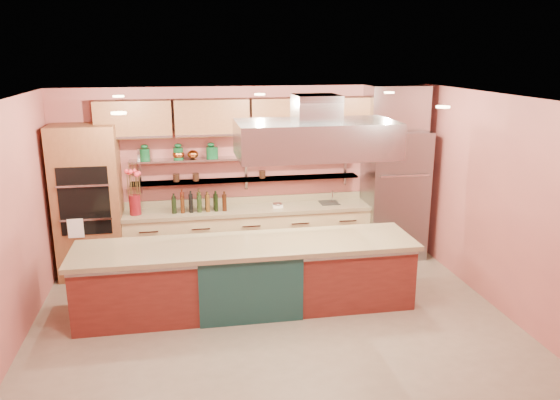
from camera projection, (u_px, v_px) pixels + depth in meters
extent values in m
cube|color=gray|center=(276.00, 328.00, 6.77)|extent=(6.00, 5.00, 0.02)
cube|color=black|center=(275.00, 100.00, 6.03)|extent=(6.00, 5.00, 0.02)
cube|color=#B55C55|center=(249.00, 175.00, 8.78)|extent=(6.00, 0.04, 2.80)
cube|color=#B55C55|center=(334.00, 320.00, 4.03)|extent=(6.00, 0.04, 2.80)
cube|color=#B55C55|center=(2.00, 235.00, 5.88)|extent=(0.04, 5.00, 2.80)
cube|color=#B55C55|center=(508.00, 208.00, 6.92)|extent=(0.04, 5.00, 2.80)
cube|color=brown|center=(88.00, 202.00, 8.11)|extent=(0.95, 0.64, 2.30)
cube|color=gray|center=(394.00, 195.00, 8.93)|extent=(0.95, 0.72, 2.10)
cube|color=tan|center=(249.00, 236.00, 8.73)|extent=(3.84, 0.64, 0.93)
cube|color=#A2A5A8|center=(247.00, 180.00, 8.66)|extent=(3.60, 0.26, 0.03)
cube|color=#A2A5A8|center=(246.00, 158.00, 8.56)|extent=(3.60, 0.26, 0.03)
cube|color=brown|center=(249.00, 117.00, 8.35)|extent=(4.60, 0.36, 0.55)
cube|color=#A2A5A8|center=(316.00, 139.00, 6.88)|extent=(2.00, 1.00, 0.45)
cube|color=#FFE5A5|center=(272.00, 101.00, 6.23)|extent=(4.00, 2.80, 0.02)
cube|color=maroon|center=(247.00, 276.00, 7.20)|extent=(4.35, 0.96, 0.91)
cylinder|color=maroon|center=(135.00, 205.00, 8.22)|extent=(0.22, 0.22, 0.30)
cube|color=black|center=(199.00, 202.00, 8.39)|extent=(0.92, 0.48, 0.28)
cube|color=white|center=(278.00, 205.00, 8.63)|extent=(0.17, 0.14, 0.09)
cylinder|color=silver|center=(332.00, 197.00, 8.87)|extent=(0.04, 0.04, 0.21)
ellipsoid|color=#AF5B28|center=(193.00, 154.00, 8.40)|extent=(0.21, 0.21, 0.14)
cylinder|color=#0E4321|center=(213.00, 153.00, 8.45)|extent=(0.18, 0.18, 0.17)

